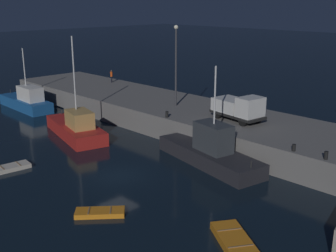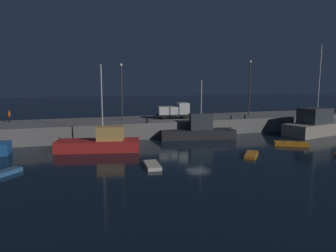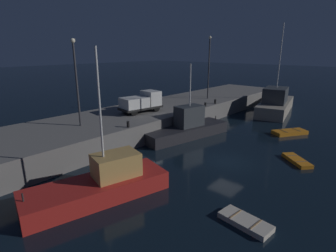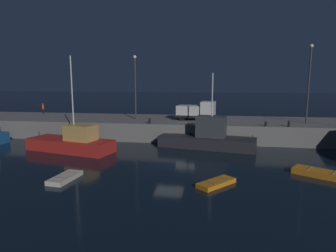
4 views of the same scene
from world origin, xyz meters
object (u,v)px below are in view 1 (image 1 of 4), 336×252
Objects in this scene: bollard_central at (294,148)px; fishing_boat_orange at (27,101)px; rowboat_blue_far at (100,213)px; utility_truck at (239,108)px; lamp_post_west at (176,60)px; dockworker at (111,75)px; dinghy_orange_near at (235,241)px; fishing_boat_white at (210,151)px; bollard_west at (167,114)px; fishing_trawler_red at (76,127)px; dinghy_red_small at (11,168)px; bollard_east at (326,155)px.

fishing_boat_orange is at bearing -173.87° from bollard_central.
utility_truck reaches higher than rowboat_blue_far.
dockworker is at bearing 167.52° from lamp_post_west.
dockworker is (2.65, 11.15, 2.16)m from fishing_boat_orange.
lamp_post_west reaches higher than utility_truck.
lamp_post_west is 15.83× the size of bollard_central.
rowboat_blue_far is 33.65m from dockworker.
dinghy_orange_near is 17.91m from utility_truck.
rowboat_blue_far is at bearing -59.07° from lamp_post_west.
utility_truck is (-2.33, 17.46, 3.34)m from rowboat_blue_far.
rowboat_blue_far is (0.83, -11.69, -0.91)m from fishing_boat_white.
bollard_west is at bearing -144.32° from utility_truck.
fishing_trawler_red reaches higher than dinghy_red_small.
fishing_boat_white reaches higher than bollard_east.
dockworker is at bearing 167.70° from bollard_east.
lamp_post_west is at bearing 167.85° from bollard_east.
rowboat_blue_far is at bearing -120.60° from bollard_east.
utility_truck is 11.11m from bollard_east.
dinghy_orange_near is at bearing -43.66° from fishing_boat_white.
dockworker is 34.94m from bollard_east.
dockworker is at bearing 152.46° from dinghy_orange_near.
utility_truck is 8.80× the size of bollard_west.
fishing_boat_orange is 37.38m from dinghy_orange_near.
dinghy_red_small is at bearing -168.74° from dinghy_orange_near.
rowboat_blue_far is 15.81m from bollard_west.
fishing_boat_orange is 21.34m from bollard_west.
bollard_west is at bearing -179.89° from bollard_east.
dinghy_orange_near is at bearing -10.24° from fishing_boat_orange.
fishing_boat_orange reaches higher than dinghy_red_small.
dinghy_orange_near is (8.87, -8.46, -0.85)m from fishing_boat_white.
rowboat_blue_far is at bearing -85.94° from fishing_boat_white.
lamp_post_west is 1.54× the size of utility_truck.
bollard_west is at bearing 38.18° from fishing_trawler_red.
utility_truck reaches higher than dinghy_red_small.
dinghy_orange_near is 38.61m from dockworker.
dinghy_orange_near is 7.99× the size of bollard_central.
bollard_west is (7.07, 5.56, 1.63)m from fishing_trawler_red.
bollard_east is at bearing 90.01° from dinghy_orange_near.
fishing_trawler_red is at bearing -164.73° from bollard_central.
dinghy_orange_near is at bearing -53.92° from utility_truck.
fishing_trawler_red is at bearing -165.22° from fishing_boat_white.
fishing_boat_white reaches higher than bollard_central.
fishing_trawler_red is at bearing 168.24° from dinghy_orange_near.
rowboat_blue_far is (-8.04, -3.23, -0.06)m from dinghy_orange_near.
fishing_trawler_red reaches higher than rowboat_blue_far.
dinghy_orange_near is at bearing -27.54° from dockworker.
dinghy_orange_near is (22.88, -4.76, -0.72)m from fishing_trawler_red.
lamp_post_west is at bearing 148.75° from fishing_boat_white.
rowboat_blue_far is at bearing -38.86° from dockworker.
utility_truck is at bearing 16.02° from fishing_boat_orange.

